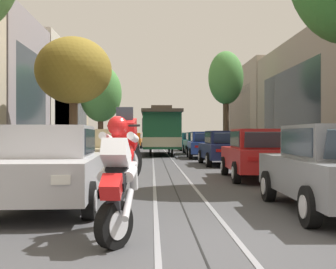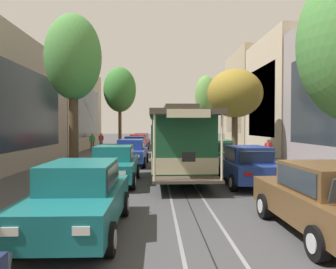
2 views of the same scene
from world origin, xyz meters
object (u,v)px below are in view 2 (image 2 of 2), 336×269
Objects in this scene: parked_car_teal_sixth_right at (79,197)px; parked_car_blue_fifth_left at (247,165)px; pedestrian_on_left_pavement at (101,139)px; pedestrian_on_right_pavement at (92,141)px; parked_car_green_fourth_left at (217,153)px; parked_car_brown_sixth_left at (326,199)px; parked_car_silver_mid_left at (201,146)px; street_tree_kerb_right_second at (73,59)px; parked_car_navy_mid_right at (135,146)px; street_tree_kerb_right_near at (120,90)px; street_tree_kerb_left_near at (206,97)px; pedestrian_crossing_far at (268,149)px; parked_car_silver_near_left at (186,140)px; parked_car_grey_near_right at (142,139)px; cable_car_trolley at (177,142)px; parked_car_red_second_right at (138,142)px; parked_car_teal_fifth_right at (114,164)px; motorcycle_with_rider at (172,138)px; parked_car_blue_fourth_right at (131,152)px; parked_car_beige_second_left at (193,143)px; street_tree_kerb_left_second at (235,94)px.

parked_car_blue_fifth_left is at bearing -133.76° from parked_car_teal_sixth_right.
pedestrian_on_left_pavement is 0.95× the size of pedestrian_on_right_pavement.
parked_car_green_fourth_left is 12.00m from parked_car_brown_sixth_left.
parked_car_silver_mid_left is 11.50m from pedestrian_on_right_pavement.
street_tree_kerb_right_second is (1.96, -7.31, 4.59)m from parked_car_teal_sixth_right.
parked_car_silver_mid_left is at bearing -124.19° from street_tree_kerb_right_second.
parked_car_navy_mid_right is 0.51× the size of street_tree_kerb_right_near.
street_tree_kerb_left_near reaches higher than parked_car_green_fourth_left.
pedestrian_crossing_far is (-3.74, 4.75, 0.08)m from parked_car_silver_mid_left.
parked_car_silver_near_left and parked_car_brown_sixth_left have the same top height.
cable_car_trolley reaches higher than parked_car_grey_near_right.
parked_car_red_second_right is 14.74m from pedestrian_crossing_far.
parked_car_red_second_right is 18.68m from parked_car_teal_fifth_right.
parked_car_brown_sixth_left and parked_car_grey_near_right have the same top height.
motorcycle_with_rider is at bearing -74.91° from pedestrian_crossing_far.
parked_car_silver_mid_left is 0.99× the size of parked_car_green_fourth_left.
parked_car_blue_fourth_right is 2.61× the size of pedestrian_on_right_pavement.
pedestrian_on_left_pavement is (9.71, -11.08, 0.10)m from parked_car_silver_mid_left.
parked_car_blue_fifth_left is 0.59× the size of street_tree_kerb_right_second.
motorcycle_with_rider reaches higher than parked_car_silver_near_left.
pedestrian_on_left_pavement is (4.46, -10.58, 0.10)m from parked_car_navy_mid_right.
pedestrian_crossing_far is (-3.72, 16.78, 0.08)m from parked_car_silver_near_left.
parked_car_brown_sixth_left is 2.74× the size of pedestrian_on_left_pavement.
parked_car_beige_second_left is 2.38× the size of motorcycle_with_rider.
parked_car_brown_sixth_left is 0.99× the size of parked_car_red_second_right.
parked_car_blue_fourth_right is (5.07, 5.52, 0.00)m from parked_car_silver_mid_left.
street_tree_kerb_left_near is at bearing -102.56° from cable_car_trolley.
parked_car_beige_second_left is 5.47m from parked_car_red_second_right.
parked_car_teal_sixth_right is (5.37, 11.57, 0.00)m from parked_car_green_fourth_left.
parked_car_silver_near_left is 1.01× the size of parked_car_brown_sixth_left.
parked_car_navy_mid_right is 18.48m from parked_car_teal_sixth_right.
pedestrian_on_right_pavement is at bearing -66.04° from cable_car_trolley.
parked_car_beige_second_left is 9.20m from motorcycle_with_rider.
parked_car_blue_fourth_right is 5.25m from cable_car_trolley.
parked_car_green_fourth_left is 19.98m from parked_car_grey_near_right.
parked_car_grey_near_right is 8.07m from pedestrian_on_right_pavement.
parked_car_red_second_right is at bearing -90.02° from parked_car_teal_sixth_right.
street_tree_kerb_right_near reaches higher than motorcycle_with_rider.
parked_car_teal_fifth_right reaches higher than pedestrian_crossing_far.
parked_car_blue_fifth_left and parked_car_blue_fourth_right have the same top height.
street_tree_kerb_left_second is at bearing 115.92° from parked_car_grey_near_right.
street_tree_kerb_right_near is 6.36m from pedestrian_on_right_pavement.
parked_car_silver_mid_left is 8.69m from parked_car_red_second_right.
cable_car_trolley is (2.61, 3.61, 0.86)m from parked_car_green_fourth_left.
motorcycle_with_rider is (1.52, -14.78, 0.14)m from parked_car_silver_mid_left.
parked_car_green_fourth_left is 2.38× the size of motorcycle_with_rider.
pedestrian_on_right_pavement is (9.75, 5.89, 0.16)m from parked_car_silver_near_left.
street_tree_kerb_left_near is 1.24× the size of street_tree_kerb_left_second.
parked_car_red_second_right is at bearing 27.52° from street_tree_kerb_left_near.
parked_car_blue_fourth_right is at bearing 47.38° from parked_car_silver_mid_left.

